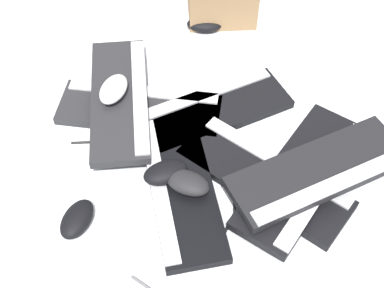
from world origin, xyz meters
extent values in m
plane|color=silver|center=(0.00, 0.00, 0.00)|extent=(3.20, 3.20, 0.00)
cube|color=#232326|center=(0.20, -0.14, 0.01)|extent=(0.46, 0.27, 0.02)
cube|color=silver|center=(0.21, -0.19, 0.03)|extent=(0.41, 0.15, 0.01)
cube|color=black|center=(-0.01, 0.04, 0.01)|extent=(0.38, 0.45, 0.02)
cube|color=silver|center=(0.03, 0.07, 0.03)|extent=(0.27, 0.36, 0.01)
cube|color=black|center=(-0.19, -0.06, 0.01)|extent=(0.46, 0.25, 0.02)
cube|color=silver|center=(-0.20, -0.12, 0.03)|extent=(0.42, 0.14, 0.01)
cube|color=black|center=(0.02, -0.21, 0.01)|extent=(0.40, 0.43, 0.02)
cube|color=#B2B5BA|center=(0.06, -0.25, 0.03)|extent=(0.30, 0.35, 0.01)
cube|color=black|center=(-0.27, -0.09, 0.04)|extent=(0.23, 0.46, 0.02)
cube|color=silver|center=(-0.33, -0.08, 0.06)|extent=(0.11, 0.42, 0.01)
cube|color=#232326|center=(0.25, -0.13, 0.04)|extent=(0.35, 0.46, 0.02)
cube|color=#B2B5BA|center=(0.20, -0.16, 0.06)|extent=(0.24, 0.38, 0.01)
cube|color=black|center=(-0.31, -0.10, 0.07)|extent=(0.40, 0.43, 0.02)
cube|color=silver|center=(-0.35, -0.06, 0.09)|extent=(0.30, 0.34, 0.01)
ellipsoid|color=silver|center=(0.26, -0.13, 0.08)|extent=(0.08, 0.12, 0.04)
ellipsoid|color=black|center=(-0.03, 0.05, 0.05)|extent=(0.11, 0.07, 0.04)
ellipsoid|color=black|center=(0.03, 0.04, 0.05)|extent=(0.12, 0.13, 0.04)
ellipsoid|color=black|center=(0.18, -0.54, 0.02)|extent=(0.13, 0.10, 0.04)
ellipsoid|color=black|center=(0.17, 0.23, 0.02)|extent=(0.07, 0.11, 0.04)
cylinder|color=black|center=(0.29, 0.02, 0.00)|extent=(0.05, 0.03, 0.01)
cylinder|color=black|center=(0.24, -0.01, 0.00)|extent=(0.05, 0.04, 0.01)
cylinder|color=black|center=(0.19, -0.05, 0.00)|extent=(0.05, 0.05, 0.01)
cylinder|color=black|center=(0.13, -0.11, 0.00)|extent=(0.08, 0.07, 0.01)
cylinder|color=black|center=(0.07, -0.14, 0.00)|extent=(0.06, 0.02, 0.01)
cylinder|color=black|center=(0.01, -0.10, 0.00)|extent=(0.07, 0.07, 0.01)
cylinder|color=black|center=(-0.07, -0.06, 0.00)|extent=(0.09, 0.02, 0.01)
cylinder|color=black|center=(-0.14, 0.00, 0.00)|extent=(0.05, 0.10, 0.01)
cylinder|color=black|center=(-0.15, 0.11, 0.00)|extent=(0.01, 0.11, 0.01)
sphere|color=black|center=(0.31, 0.03, 0.00)|extent=(0.01, 0.01, 0.01)
sphere|color=black|center=(0.26, 0.00, 0.00)|extent=(0.01, 0.01, 0.01)
sphere|color=black|center=(0.22, -0.03, 0.00)|extent=(0.01, 0.01, 0.01)
sphere|color=black|center=(0.17, -0.08, 0.00)|extent=(0.01, 0.01, 0.01)
sphere|color=black|center=(0.10, -0.14, 0.00)|extent=(0.01, 0.01, 0.01)
sphere|color=black|center=(0.04, -0.13, 0.00)|extent=(0.01, 0.01, 0.01)
sphere|color=black|center=(-0.03, -0.06, 0.00)|extent=(0.01, 0.01, 0.01)
sphere|color=black|center=(-0.12, -0.05, 0.00)|extent=(0.01, 0.01, 0.01)
sphere|color=black|center=(-0.16, 0.05, 0.00)|extent=(0.01, 0.01, 0.01)
sphere|color=black|center=(-0.15, 0.16, 0.00)|extent=(0.01, 0.01, 0.01)
sphere|color=#59595B|center=(-0.01, 0.29, 0.00)|extent=(0.01, 0.01, 0.01)
camera|label=1|loc=(-0.33, 0.69, 1.10)|focal=50.00mm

